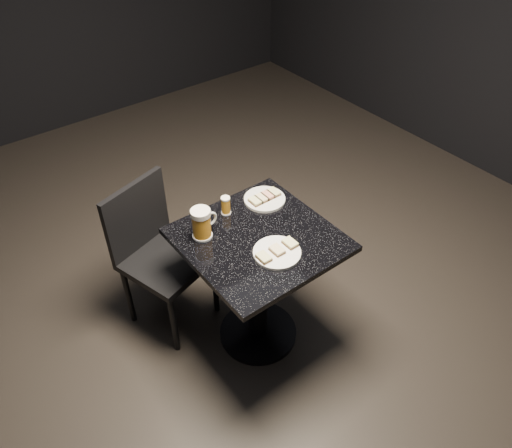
{
  "coord_description": "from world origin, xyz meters",
  "views": [
    {
      "loc": [
        -1.09,
        -1.4,
        2.36
      ],
      "look_at": [
        0.0,
        0.02,
        0.82
      ],
      "focal_mm": 35.0,
      "sensor_mm": 36.0,
      "label": 1
    }
  ],
  "objects_px": {
    "beer_mug": "(202,223)",
    "beer_tumbler": "(226,205)",
    "table": "(258,272)",
    "chair": "(157,249)",
    "plate_large": "(277,253)",
    "plate_small": "(265,199)"
  },
  "relations": [
    {
      "from": "plate_large",
      "to": "plate_small",
      "type": "height_order",
      "value": "same"
    },
    {
      "from": "table",
      "to": "beer_tumbler",
      "type": "distance_m",
      "value": 0.38
    },
    {
      "from": "beer_mug",
      "to": "chair",
      "type": "distance_m",
      "value": 0.47
    },
    {
      "from": "plate_large",
      "to": "beer_mug",
      "type": "bearing_deg",
      "value": 122.89
    },
    {
      "from": "table",
      "to": "beer_tumbler",
      "type": "xyz_separation_m",
      "value": [
        -0.02,
        0.25,
        0.29
      ]
    },
    {
      "from": "beer_mug",
      "to": "chair",
      "type": "xyz_separation_m",
      "value": [
        -0.12,
        0.31,
        -0.33
      ]
    },
    {
      "from": "table",
      "to": "chair",
      "type": "bearing_deg",
      "value": 124.05
    },
    {
      "from": "plate_small",
      "to": "beer_mug",
      "type": "height_order",
      "value": "beer_mug"
    },
    {
      "from": "table",
      "to": "chair",
      "type": "relative_size",
      "value": 0.86
    },
    {
      "from": "plate_small",
      "to": "beer_mug",
      "type": "bearing_deg",
      "value": -174.78
    },
    {
      "from": "table",
      "to": "beer_mug",
      "type": "distance_m",
      "value": 0.42
    },
    {
      "from": "beer_mug",
      "to": "plate_large",
      "type": "bearing_deg",
      "value": -57.11
    },
    {
      "from": "table",
      "to": "beer_tumbler",
      "type": "relative_size",
      "value": 7.65
    },
    {
      "from": "table",
      "to": "beer_tumbler",
      "type": "height_order",
      "value": "beer_tumbler"
    },
    {
      "from": "plate_large",
      "to": "plate_small",
      "type": "distance_m",
      "value": 0.41
    },
    {
      "from": "beer_mug",
      "to": "table",
      "type": "bearing_deg",
      "value": -39.92
    },
    {
      "from": "beer_mug",
      "to": "beer_tumbler",
      "type": "relative_size",
      "value": 1.61
    },
    {
      "from": "chair",
      "to": "beer_tumbler",
      "type": "bearing_deg",
      "value": -37.29
    },
    {
      "from": "plate_large",
      "to": "beer_tumbler",
      "type": "distance_m",
      "value": 0.39
    },
    {
      "from": "beer_tumbler",
      "to": "chair",
      "type": "bearing_deg",
      "value": 142.71
    },
    {
      "from": "plate_small",
      "to": "chair",
      "type": "distance_m",
      "value": 0.64
    },
    {
      "from": "table",
      "to": "chair",
      "type": "xyz_separation_m",
      "value": [
        -0.32,
        0.48,
        -0.01
      ]
    }
  ]
}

